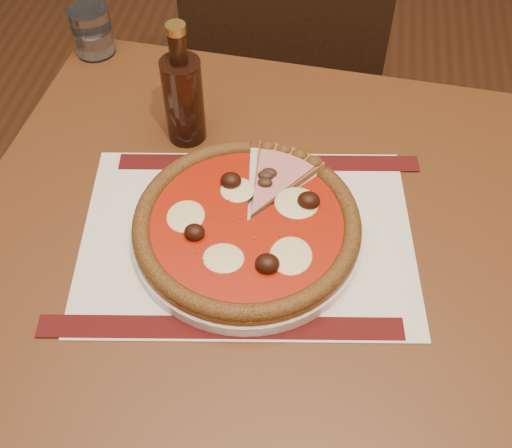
{
  "coord_description": "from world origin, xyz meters",
  "views": [
    {
      "loc": [
        0.5,
        -0.62,
        1.42
      ],
      "look_at": [
        0.42,
        -0.11,
        0.78
      ],
      "focal_mm": 45.0,
      "sensor_mm": 36.0,
      "label": 1
    }
  ],
  "objects": [
    {
      "name": "pizza",
      "position": [
        0.41,
        -0.11,
        0.78
      ],
      "size": [
        0.3,
        0.3,
        0.04
      ],
      "color": "#9D6326",
      "rests_on": "plate"
    },
    {
      "name": "water_glass",
      "position": [
        0.08,
        0.26,
        0.79
      ],
      "size": [
        0.07,
        0.07,
        0.08
      ],
      "primitive_type": "cylinder",
      "rotation": [
        0.0,
        0.0,
        -0.05
      ],
      "color": "white",
      "rests_on": "table"
    },
    {
      "name": "bottle",
      "position": [
        0.29,
        0.08,
        0.83
      ],
      "size": [
        0.06,
        0.06,
        0.19
      ],
      "color": "#32170C",
      "rests_on": "table"
    },
    {
      "name": "placemat",
      "position": [
        0.41,
        -0.11,
        0.75
      ],
      "size": [
        0.48,
        0.37,
        0.0
      ],
      "primitive_type": "cube",
      "rotation": [
        0.0,
        0.0,
        0.14
      ],
      "color": "silver",
      "rests_on": "table"
    },
    {
      "name": "ham_slice",
      "position": [
        0.45,
        -0.02,
        0.78
      ],
      "size": [
        0.1,
        0.14,
        0.02
      ],
      "rotation": [
        0.0,
        0.0,
        1.28
      ],
      "color": "#9D6326",
      "rests_on": "plate"
    },
    {
      "name": "plate",
      "position": [
        0.41,
        -0.11,
        0.76
      ],
      "size": [
        0.3,
        0.3,
        0.02
      ],
      "primitive_type": "cylinder",
      "color": "white",
      "rests_on": "placemat"
    },
    {
      "name": "table",
      "position": [
        0.42,
        -0.13,
        0.65
      ],
      "size": [
        0.85,
        0.85,
        0.75
      ],
      "rotation": [
        0.0,
        0.0,
        -0.06
      ],
      "color": "brown",
      "rests_on": "ground"
    },
    {
      "name": "chair_far",
      "position": [
        0.36,
        0.63,
        0.52
      ],
      "size": [
        0.5,
        0.5,
        0.91
      ],
      "rotation": [
        0.0,
        0.0,
        3.32
      ],
      "color": "black",
      "rests_on": "ground"
    }
  ]
}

